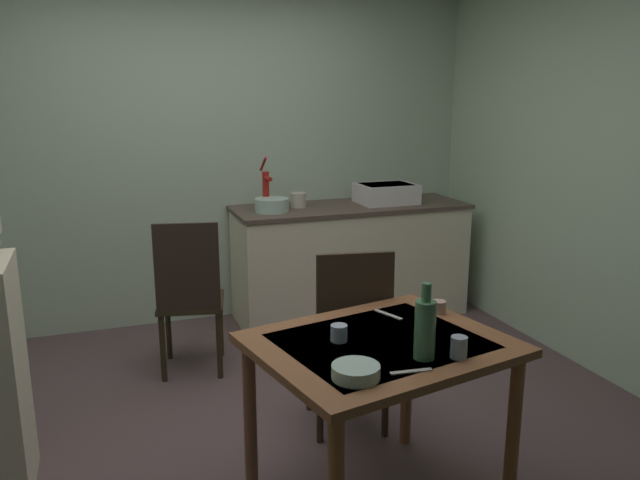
% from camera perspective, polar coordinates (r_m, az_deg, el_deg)
% --- Properties ---
extents(ground_plane, '(5.29, 5.29, 0.00)m').
position_cam_1_polar(ground_plane, '(3.44, -5.11, -16.90)').
color(ground_plane, '#5A4548').
extents(wall_back, '(4.39, 0.10, 2.55)m').
position_cam_1_polar(wall_back, '(4.81, -11.09, 7.65)').
color(wall_back, '#B3CAB0').
rests_on(wall_back, ground).
extents(wall_right, '(0.10, 3.69, 2.55)m').
position_cam_1_polar(wall_right, '(4.13, 25.57, 5.70)').
color(wall_right, '#B2CDAE').
rests_on(wall_right, ground).
extents(counter_cabinet, '(1.81, 0.64, 0.89)m').
position_cam_1_polar(counter_cabinet, '(4.90, 2.78, -1.90)').
color(counter_cabinet, beige).
rests_on(counter_cabinet, ground).
extents(sink_basin, '(0.44, 0.34, 0.15)m').
position_cam_1_polar(sink_basin, '(4.91, 6.06, 4.28)').
color(sink_basin, white).
rests_on(sink_basin, counter_cabinet).
extents(hand_pump, '(0.05, 0.27, 0.39)m').
position_cam_1_polar(hand_pump, '(4.61, -4.96, 4.86)').
color(hand_pump, '#B21E19').
rests_on(hand_pump, counter_cabinet).
extents(mixing_bowl_counter, '(0.25, 0.25, 0.10)m').
position_cam_1_polar(mixing_bowl_counter, '(4.54, -4.43, 3.21)').
color(mixing_bowl_counter, '#ADD1C1').
rests_on(mixing_bowl_counter, counter_cabinet).
extents(stoneware_crock, '(0.12, 0.12, 0.11)m').
position_cam_1_polar(stoneware_crock, '(4.70, -1.99, 3.67)').
color(stoneware_crock, beige).
rests_on(stoneware_crock, counter_cabinet).
extents(dining_table, '(1.12, 0.97, 0.76)m').
position_cam_1_polar(dining_table, '(2.59, 5.49, -11.36)').
color(dining_table, brown).
rests_on(dining_table, ground).
extents(chair_far_side, '(0.46, 0.46, 0.99)m').
position_cam_1_polar(chair_far_side, '(3.21, 2.72, -8.86)').
color(chair_far_side, '#322519').
rests_on(chair_far_side, ground).
extents(chair_by_counter, '(0.47, 0.47, 0.99)m').
position_cam_1_polar(chair_by_counter, '(3.93, -11.80, -4.96)').
color(chair_by_counter, '#2C2616').
rests_on(chair_by_counter, ground).
extents(serving_bowl_wide, '(0.17, 0.17, 0.05)m').
position_cam_1_polar(serving_bowl_wide, '(2.22, 3.29, -11.92)').
color(serving_bowl_wide, '#ADD1C1').
rests_on(serving_bowl_wide, dining_table).
extents(teacup_cream, '(0.06, 0.06, 0.08)m').
position_cam_1_polar(teacup_cream, '(2.42, 12.57, -9.55)').
color(teacup_cream, '#9EB2C6').
rests_on(teacup_cream, dining_table).
extents(teacup_mint, '(0.07, 0.07, 0.07)m').
position_cam_1_polar(teacup_mint, '(2.52, 1.74, -8.50)').
color(teacup_mint, '#9EB2C6').
rests_on(teacup_mint, dining_table).
extents(mug_tall, '(0.07, 0.07, 0.06)m').
position_cam_1_polar(mug_tall, '(2.88, 10.78, -6.02)').
color(mug_tall, tan).
rests_on(mug_tall, dining_table).
extents(glass_bottle, '(0.08, 0.08, 0.29)m').
position_cam_1_polar(glass_bottle, '(2.37, 9.57, -7.92)').
color(glass_bottle, '#4C7F56').
rests_on(glass_bottle, dining_table).
extents(table_knife, '(0.11, 0.17, 0.00)m').
position_cam_1_polar(table_knife, '(2.74, 9.01, -7.55)').
color(table_knife, silver).
rests_on(table_knife, dining_table).
extents(teaspoon_near_bowl, '(0.08, 0.16, 0.00)m').
position_cam_1_polar(teaspoon_near_bowl, '(2.83, 6.25, -6.78)').
color(teaspoon_near_bowl, beige).
rests_on(teaspoon_near_bowl, dining_table).
extents(teaspoon_by_cup, '(0.16, 0.04, 0.00)m').
position_cam_1_polar(teaspoon_by_cup, '(2.29, 8.33, -11.79)').
color(teaspoon_by_cup, beige).
rests_on(teaspoon_by_cup, dining_table).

